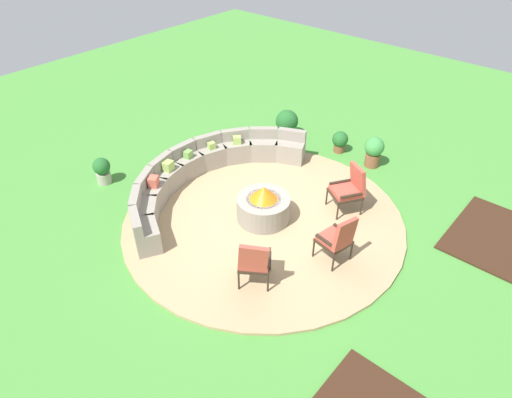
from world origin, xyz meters
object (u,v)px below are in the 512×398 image
Objects in this scene: fire_pit at (263,206)px; potted_plant_3 at (374,150)px; lounge_chair_front_right at (338,238)px; potted_plant_2 at (340,141)px; lounge_chair_front_left at (254,260)px; potted_plant_0 at (287,123)px; curved_stone_bench at (203,172)px; lounge_chair_back_left at (350,188)px; potted_plant_1 at (102,170)px.

fire_pit reaches higher than potted_plant_3.
lounge_chair_front_right reaches higher than potted_plant_2.
lounge_chair_front_left is 1.58m from lounge_chair_front_right.
lounge_chair_front_left is 1.37× the size of potted_plant_0.
curved_stone_bench is 4.86× the size of lounge_chair_front_left.
lounge_chair_front_right is at bearing -92.52° from fire_pit.
lounge_chair_front_right is 1.61m from lounge_chair_back_left.
lounge_chair_front_left is 4.83m from potted_plant_3.
lounge_chair_front_right is at bearing -161.40° from potted_plant_3.
curved_stone_bench is at bearing -179.51° from potted_plant_0.
potted_plant_3 reaches higher than potted_plant_2.
lounge_chair_back_left is 2.50m from potted_plant_2.
lounge_chair_front_right is 4.88m from potted_plant_0.
potted_plant_0 is at bearing 86.81° from lounge_chair_front_left.
fire_pit is at bearing -174.47° from potted_plant_2.
fire_pit is 1.80m from lounge_chair_front_right.
curved_stone_bench reaches higher than potted_plant_3.
lounge_chair_front_left is 4.71m from potted_plant_1.
lounge_chair_back_left reaches higher than potted_plant_1.
lounge_chair_front_right reaches higher than fire_pit.
lounge_chair_front_left is at bearing -91.53° from potted_plant_1.
curved_stone_bench is at bearing -52.64° from potted_plant_1.
potted_plant_3 is at bearing -10.73° from fire_pit.
lounge_chair_front_left is 1.59× the size of potted_plant_1.
lounge_chair_front_left is at bearing -175.29° from potted_plant_3.
fire_pit reaches higher than potted_plant_2.
curved_stone_bench is 3.62m from lounge_chair_front_right.
curved_stone_bench is 2.32m from potted_plant_1.
lounge_chair_back_left is at bearing -165.68° from potted_plant_3.
potted_plant_0 is 2.49m from potted_plant_3.
lounge_chair_front_left is at bearing -164.37° from potted_plant_2.
lounge_chair_front_left is (-1.53, -2.86, 0.22)m from curved_stone_bench.
potted_plant_3 is (4.69, -4.30, 0.07)m from potted_plant_1.
curved_stone_bench is 4.81× the size of lounge_chair_front_right.
potted_plant_2 is (4.86, 1.36, -0.28)m from lounge_chair_front_left.
curved_stone_bench is at bearing 97.70° from lounge_chair_front_right.
potted_plant_0 is at bearing 0.49° from curved_stone_bench.
lounge_chair_back_left is (2.86, -0.10, 0.01)m from lounge_chair_front_left.
lounge_chair_back_left is (1.39, -1.13, 0.23)m from fire_pit.
potted_plant_1 is at bearing 61.80° from lounge_chair_back_left.
lounge_chair_back_left reaches higher than lounge_chair_front_right.
curved_stone_bench is at bearing 116.71° from lounge_chair_front_left.
potted_plant_3 is at bearing -92.78° from potted_plant_2.
lounge_chair_front_right is 1.84× the size of potted_plant_2.
potted_plant_2 is 0.73× the size of potted_plant_3.
potted_plant_3 is at bearing -42.52° from potted_plant_1.
curved_stone_bench reaches higher than potted_plant_0.
lounge_chair_front_right is at bearing -131.70° from potted_plant_0.
potted_plant_2 is 0.97m from potted_plant_3.
potted_plant_1 is (-1.34, 3.67, -0.02)m from fire_pit.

